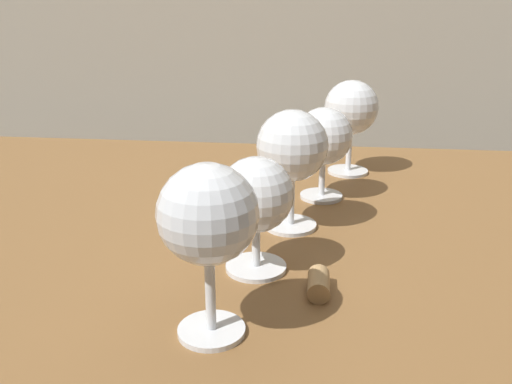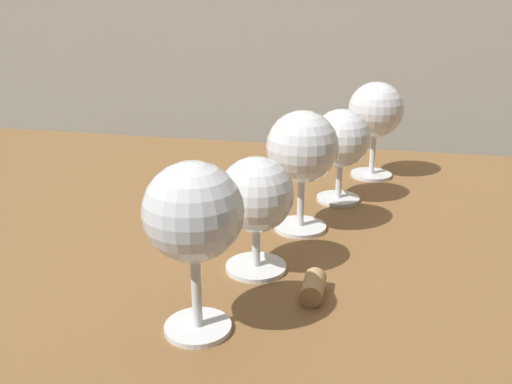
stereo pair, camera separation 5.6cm
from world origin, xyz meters
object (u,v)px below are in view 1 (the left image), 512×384
at_px(wine_glass_chardonnay, 351,109).
at_px(cork, 319,284).
at_px(wine_glass_cabernet, 324,138).
at_px(wine_glass_empty, 208,218).
at_px(wine_glass_rose, 292,149).
at_px(wine_glass_white, 256,198).

relative_size(wine_glass_chardonnay, cork, 3.65).
bearing_deg(wine_glass_cabernet, wine_glass_empty, -105.12).
height_order(wine_glass_rose, cork, wine_glass_rose).
bearing_deg(wine_glass_white, wine_glass_empty, -101.82).
xyz_separation_m(wine_glass_rose, wine_glass_chardonnay, (0.08, 0.24, 0.00)).
bearing_deg(wine_glass_empty, wine_glass_cabernet, 74.88).
bearing_deg(cork, wine_glass_empty, -140.11).
xyz_separation_m(wine_glass_cabernet, wine_glass_chardonnay, (0.04, 0.13, 0.02)).
bearing_deg(wine_glass_empty, cork, 39.89).
bearing_deg(wine_glass_rose, wine_glass_cabernet, 70.91).
xyz_separation_m(wine_glass_cabernet, cork, (-0.00, -0.28, -0.08)).
relative_size(wine_glass_empty, wine_glass_white, 1.23).
relative_size(wine_glass_rose, cork, 3.60).
distance_m(wine_glass_empty, cork, 0.16).
relative_size(wine_glass_white, cork, 2.99).
distance_m(wine_glass_white, wine_glass_cabernet, 0.24).
xyz_separation_m(wine_glass_empty, wine_glass_rose, (0.06, 0.24, -0.01)).
bearing_deg(cork, wine_glass_chardonnay, 83.32).
xyz_separation_m(wine_glass_empty, wine_glass_chardonnay, (0.14, 0.48, -0.00)).
height_order(wine_glass_empty, wine_glass_rose, wine_glass_empty).
distance_m(wine_glass_cabernet, wine_glass_chardonnay, 0.13).
xyz_separation_m(wine_glass_empty, wine_glass_white, (0.03, 0.12, -0.03)).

